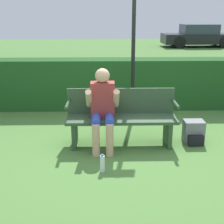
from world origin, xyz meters
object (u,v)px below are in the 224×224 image
at_px(parked_car, 199,36).
at_px(signpost, 134,36).
at_px(backpack, 194,132).
at_px(water_bottle, 102,163).
at_px(person_seated, 103,105).
at_px(park_bench, 121,117).

bearing_deg(parked_car, signpost, -112.73).
height_order(backpack, water_bottle, backpack).
bearing_deg(water_bottle, person_seated, 89.70).
bearing_deg(backpack, signpost, 129.29).
height_order(park_bench, parked_car, parked_car).
bearing_deg(signpost, person_seated, -114.61).
bearing_deg(person_seated, park_bench, 22.74).
bearing_deg(backpack, water_bottle, -147.31).
height_order(person_seated, water_bottle, person_seated).
distance_m(park_bench, signpost, 1.62).
height_order(person_seated, signpost, signpost).
xyz_separation_m(water_bottle, parked_car, (5.65, 15.14, 0.50)).
bearing_deg(park_bench, parked_car, 69.36).
distance_m(person_seated, backpack, 1.55).
bearing_deg(park_bench, water_bottle, -107.46).
bearing_deg(parked_car, backpack, -107.94).
distance_m(backpack, parked_car, 14.81).
height_order(park_bench, person_seated, person_seated).
relative_size(backpack, parked_car, 0.08).
distance_m(person_seated, water_bottle, 0.99).
bearing_deg(park_bench, signpost, 76.26).
height_order(person_seated, parked_car, parked_car).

